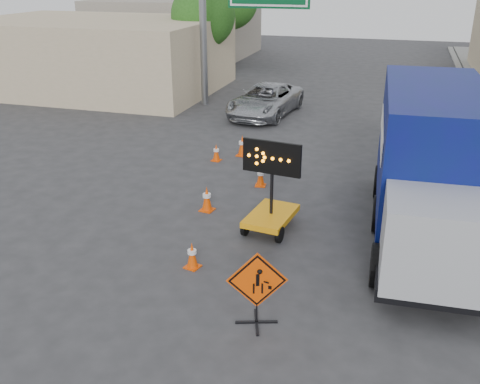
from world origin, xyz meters
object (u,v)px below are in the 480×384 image
at_px(construction_sign, 257,287).
at_px(arrow_board, 271,210).
at_px(pickup_truck, 266,100).
at_px(box_truck, 430,174).

xyz_separation_m(construction_sign, arrow_board, (-0.75, 4.22, -0.28)).
xyz_separation_m(arrow_board, pickup_truck, (-3.26, 12.05, 0.16)).
relative_size(construction_sign, arrow_board, 0.64).
relative_size(pickup_truck, box_truck, 0.64).
bearing_deg(construction_sign, box_truck, 38.67).
xyz_separation_m(construction_sign, box_truck, (3.24, 5.02, 0.91)).
height_order(construction_sign, box_truck, box_truck).
height_order(construction_sign, pickup_truck, construction_sign).
bearing_deg(box_truck, construction_sign, -125.83).
distance_m(construction_sign, pickup_truck, 16.75).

